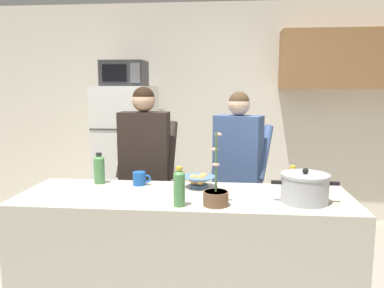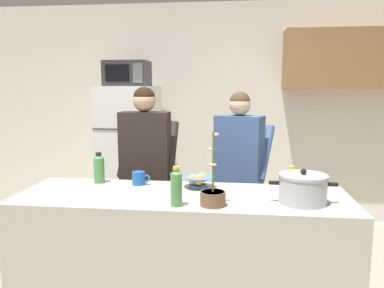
{
  "view_description": "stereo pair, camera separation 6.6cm",
  "coord_description": "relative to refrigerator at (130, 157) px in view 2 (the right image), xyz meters",
  "views": [
    {
      "loc": [
        0.28,
        -2.37,
        1.61
      ],
      "look_at": [
        0.0,
        0.55,
        1.17
      ],
      "focal_mm": 35.36,
      "sensor_mm": 36.0,
      "label": 1
    },
    {
      "loc": [
        0.34,
        -2.36,
        1.61
      ],
      "look_at": [
        0.0,
        0.55,
        1.17
      ],
      "focal_mm": 35.36,
      "sensor_mm": 36.0,
      "label": 2
    }
  ],
  "objects": [
    {
      "name": "bottle_mid_counter",
      "position": [
        0.88,
        -2.09,
        0.22
      ],
      "size": [
        0.07,
        0.07,
        0.24
      ],
      "color": "#4C8C4C",
      "rests_on": "kitchen_island"
    },
    {
      "name": "person_near_pot",
      "position": [
        0.46,
        -1.13,
        0.19
      ],
      "size": [
        0.49,
        0.41,
        1.62
      ],
      "color": "black",
      "rests_on": "ground"
    },
    {
      "name": "refrigerator",
      "position": [
        0.0,
        0.0,
        0.0
      ],
      "size": [
        0.64,
        0.68,
        1.62
      ],
      "color": "white",
      "rests_on": "ground"
    },
    {
      "name": "potted_orchid",
      "position": [
        1.09,
        -2.06,
        0.17
      ],
      "size": [
        0.15,
        0.15,
        0.44
      ],
      "color": "brown",
      "rests_on": "kitchen_island"
    },
    {
      "name": "person_by_sink",
      "position": [
        1.25,
        -0.96,
        0.16
      ],
      "size": [
        0.57,
        0.52,
        1.58
      ],
      "color": "black",
      "rests_on": "ground"
    },
    {
      "name": "back_wall_unit",
      "position": [
        1.12,
        0.42,
        0.58
      ],
      "size": [
        6.0,
        0.48,
        2.6
      ],
      "color": "silver",
      "rests_on": "ground"
    },
    {
      "name": "microwave",
      "position": [
        0.0,
        -0.02,
        0.95
      ],
      "size": [
        0.48,
        0.37,
        0.28
      ],
      "color": "#2D2D30",
      "rests_on": "refrigerator"
    },
    {
      "name": "kitchen_island",
      "position": [
        0.88,
        -1.85,
        -0.35
      ],
      "size": [
        2.16,
        0.68,
        0.92
      ],
      "primitive_type": "cube",
      "color": "#BCB7A8",
      "rests_on": "ground"
    },
    {
      "name": "bottle_near_edge",
      "position": [
        0.24,
        -1.62,
        0.22
      ],
      "size": [
        0.08,
        0.08,
        0.23
      ],
      "color": "#4C8C4C",
      "rests_on": "kitchen_island"
    },
    {
      "name": "cooking_pot",
      "position": [
        1.63,
        -1.94,
        0.2
      ],
      "size": [
        0.4,
        0.29,
        0.21
      ],
      "color": "#ADAFB5",
      "rests_on": "kitchen_island"
    },
    {
      "name": "bread_bowl",
      "position": [
        0.97,
        -1.67,
        0.16
      ],
      "size": [
        0.23,
        0.23,
        0.1
      ],
      "color": "#4C7299",
      "rests_on": "kitchen_island"
    },
    {
      "name": "bottle_far_corner",
      "position": [
        1.61,
        -1.59,
        0.18
      ],
      "size": [
        0.07,
        0.07,
        0.15
      ],
      "color": "brown",
      "rests_on": "kitchen_island"
    },
    {
      "name": "coffee_mug",
      "position": [
        0.54,
        -1.64,
        0.16
      ],
      "size": [
        0.13,
        0.09,
        0.1
      ],
      "color": "#1E59B2",
      "rests_on": "kitchen_island"
    }
  ]
}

